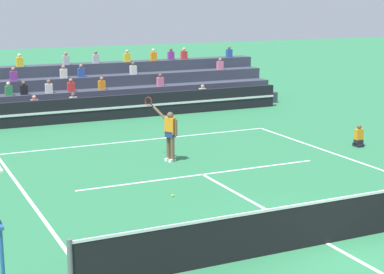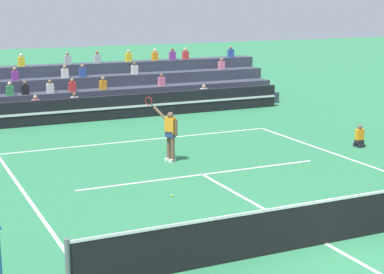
# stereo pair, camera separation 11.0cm
# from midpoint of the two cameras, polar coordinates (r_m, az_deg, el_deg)

# --- Properties ---
(ground_plane) EXTENTS (120.00, 120.00, 0.00)m
(ground_plane) POSITION_cam_midpoint_polar(r_m,az_deg,el_deg) (15.14, 12.01, -9.26)
(ground_plane) COLOR #2D7A4C
(court_lines) EXTENTS (11.10, 23.90, 0.01)m
(court_lines) POSITION_cam_midpoint_polar(r_m,az_deg,el_deg) (15.14, 12.01, -9.24)
(court_lines) COLOR white
(court_lines) RESTS_ON ground
(tennis_net) EXTENTS (12.00, 0.10, 1.10)m
(tennis_net) POSITION_cam_midpoint_polar(r_m,az_deg,el_deg) (14.95, 12.10, -7.32)
(tennis_net) COLOR slate
(tennis_net) RESTS_ON ground
(sponsor_banner_wall) EXTENTS (18.00, 0.26, 1.10)m
(sponsor_banner_wall) POSITION_cam_midpoint_polar(r_m,az_deg,el_deg) (29.47, -7.65, 2.56)
(sponsor_banner_wall) COLOR black
(sponsor_banner_wall) RESTS_ON ground
(bleacher_stand) EXTENTS (19.75, 3.80, 2.83)m
(bleacher_stand) POSITION_cam_midpoint_polar(r_m,az_deg,el_deg) (32.43, -9.38, 3.90)
(bleacher_stand) COLOR #383D4C
(bleacher_stand) RESTS_ON ground
(ball_kid_courtside) EXTENTS (0.30, 0.36, 0.84)m
(ball_kid_courtside) POSITION_cam_midpoint_polar(r_m,az_deg,el_deg) (24.82, 14.78, -0.10)
(ball_kid_courtside) COLOR black
(ball_kid_courtside) RESTS_ON ground
(tennis_player) EXTENTS (0.77, 1.24, 2.21)m
(tennis_player) POSITION_cam_midpoint_polar(r_m,az_deg,el_deg) (21.81, -1.84, 0.36)
(tennis_player) COLOR brown
(tennis_player) RESTS_ON ground
(tennis_ball) EXTENTS (0.07, 0.07, 0.07)m
(tennis_ball) POSITION_cam_midpoint_polar(r_m,az_deg,el_deg) (18.14, -1.60, -5.21)
(tennis_ball) COLOR #C6DB33
(tennis_ball) RESTS_ON ground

